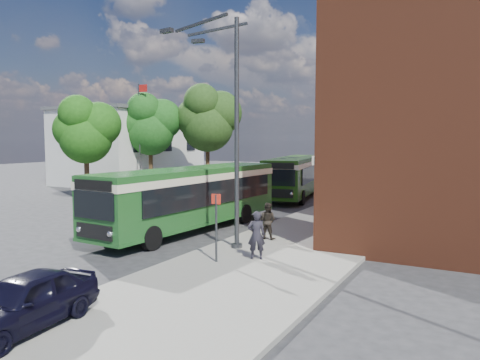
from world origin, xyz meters
The scene contains 15 objects.
ground centered at (0.00, 0.00, 0.00)m, with size 120.00×120.00×0.00m, color #2A2A2D.
pavement centered at (7.00, 8.00, 0.07)m, with size 6.00×48.00×0.15m, color gray.
kerb_line centered at (3.95, 8.00, 0.01)m, with size 0.12×48.00×0.01m, color beige.
white_building centered at (-18.00, 18.00, 3.66)m, with size 9.40×13.40×7.30m.
flagpole centered at (-12.45, 13.00, 4.94)m, with size 0.95×0.10×9.00m.
street_lamp centered at (4.84, -2.00, 4.79)m, with size 2.96×2.38×9.00m.
bus_stop_sign centered at (5.60, -4.20, 1.51)m, with size 0.35×0.08×2.52m.
bus_front centered at (1.27, 0.55, 1.83)m, with size 3.31×11.94×3.02m.
bus_rear centered at (1.04, 14.60, 1.83)m, with size 4.51×11.33×3.02m.
parked_car centered at (4.80, -11.21, 0.79)m, with size 1.51×3.75×1.28m, color black.
pedestrian_a centered at (6.67, -3.22, 1.02)m, with size 0.63×0.42×1.73m, color black.
pedestrian_b centered at (5.59, 0.00, 0.93)m, with size 0.76×0.59×1.56m, color black.
tree_left centered at (-11.79, 6.38, 5.07)m, with size 4.43×4.21×7.47m.
tree_mid centered at (-12.68, 14.65, 5.69)m, with size 4.97×4.72×8.39m.
tree_right centered at (-8.54, 17.53, 6.24)m, with size 5.44×5.17×9.19m.
Camera 1 is at (13.96, -17.86, 4.45)m, focal length 35.00 mm.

